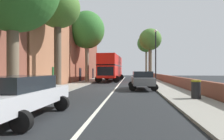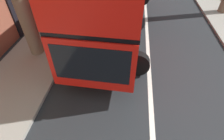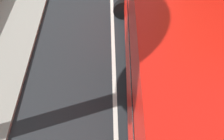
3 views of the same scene
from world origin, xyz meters
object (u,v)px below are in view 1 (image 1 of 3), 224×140
object	(u,v)px
parked_car_grey_right_2	(142,79)
lamppost_right	(156,52)
street_tree_left_0	(87,30)
street_tree_left_2	(58,9)
litter_bin_right	(196,89)
street_tree_right_5	(146,44)
parked_car_silver_left_0	(22,94)
parked_car_black_left_4	(112,74)
street_tree_right_3	(150,40)
double_decker_bus	(111,66)

from	to	relation	value
parked_car_grey_right_2	lamppost_right	xyz separation A→B (m)	(1.80, 4.17, 2.86)
street_tree_left_0	street_tree_left_2	xyz separation A→B (m)	(0.25, -11.22, -0.68)
parked_car_grey_right_2	litter_bin_right	world-z (taller)	parked_car_grey_right_2
parked_car_grey_right_2	street_tree_right_5	world-z (taller)	street_tree_right_5
litter_bin_right	parked_car_silver_left_0	bearing A→B (deg)	-148.17
parked_car_silver_left_0	parked_car_black_left_4	bearing A→B (deg)	90.00
parked_car_silver_left_0	parked_car_grey_right_2	size ratio (longest dim) A/B	1.02
street_tree_left_2	street_tree_right_3	world-z (taller)	street_tree_right_3
street_tree_right_5	parked_car_silver_left_0	bearing A→B (deg)	-102.50
parked_car_silver_left_0	lamppost_right	xyz separation A→B (m)	(6.80, 14.77, 2.89)
double_decker_bus	parked_car_grey_right_2	distance (m)	12.64
double_decker_bus	street_tree_left_0	xyz separation A→B (m)	(-3.24, -2.76, 5.26)
lamppost_right	street_tree_right_5	bearing A→B (deg)	88.66
parked_car_grey_right_2	street_tree_right_3	xyz separation A→B (m)	(2.27, 14.56, 5.95)
street_tree_right_3	street_tree_left_0	bearing A→B (deg)	-150.51
street_tree_right_3	street_tree_right_5	size ratio (longest dim) A/B	0.96
street_tree_left_2	litter_bin_right	distance (m)	12.33
parked_car_silver_left_0	street_tree_left_2	xyz separation A→B (m)	(-2.19, 8.46, 6.02)
street_tree_right_3	lamppost_right	xyz separation A→B (m)	(-0.47, -10.39, -3.10)
parked_car_grey_right_2	street_tree_left_0	size ratio (longest dim) A/B	0.44
street_tree_left_2	lamppost_right	bearing A→B (deg)	35.06
double_decker_bus	parked_car_grey_right_2	size ratio (longest dim) A/B	2.31
double_decker_bus	lamppost_right	bearing A→B (deg)	-51.95
parked_car_black_left_4	litter_bin_right	size ratio (longest dim) A/B	3.81
parked_car_silver_left_0	street_tree_left_2	world-z (taller)	street_tree_left_2
double_decker_bus	street_tree_left_2	xyz separation A→B (m)	(-2.99, -13.98, 4.58)
parked_car_black_left_4	street_tree_right_3	bearing A→B (deg)	-44.52
parked_car_silver_left_0	street_tree_left_0	xyz separation A→B (m)	(-2.44, 19.67, 6.70)
street_tree_left_2	litter_bin_right	xyz separation A→B (m)	(9.99, -3.61, -6.26)
parked_car_silver_left_0	street_tree_right_3	size ratio (longest dim) A/B	0.53
parked_car_silver_left_0	litter_bin_right	world-z (taller)	parked_car_silver_left_0
parked_car_black_left_4	street_tree_right_5	bearing A→B (deg)	1.88
parked_car_black_left_4	street_tree_right_5	world-z (taller)	street_tree_right_5
double_decker_bus	street_tree_right_3	bearing A→B (deg)	22.87
parked_car_grey_right_2	parked_car_silver_left_0	bearing A→B (deg)	-115.27
parked_car_black_left_4	double_decker_bus	bearing A→B (deg)	-85.37
street_tree_right_3	lamppost_right	distance (m)	10.85
parked_car_black_left_4	street_tree_left_0	xyz separation A→B (m)	(-2.44, -12.64, 6.64)
street_tree_left_0	street_tree_left_2	size ratio (longest dim) A/B	1.18
parked_car_black_left_4	street_tree_right_5	xyz separation A→B (m)	(7.21, 0.24, 6.39)
parked_car_silver_left_0	litter_bin_right	size ratio (longest dim) A/B	4.25
parked_car_black_left_4	street_tree_left_2	xyz separation A→B (m)	(-2.19, -23.85, 5.96)
parked_car_grey_right_2	street_tree_right_5	bearing A→B (deg)	84.24
double_decker_bus	lamppost_right	size ratio (longest dim) A/B	1.65
lamppost_right	parked_car_black_left_4	bearing A→B (deg)	111.19
parked_car_silver_left_0	street_tree_right_5	distance (m)	33.95
street_tree_right_3	parked_car_grey_right_2	bearing A→B (deg)	-98.84
street_tree_right_5	lamppost_right	size ratio (longest dim) A/B	1.45
parked_car_silver_left_0	street_tree_left_0	bearing A→B (deg)	97.06
street_tree_right_5	double_decker_bus	bearing A→B (deg)	-122.39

